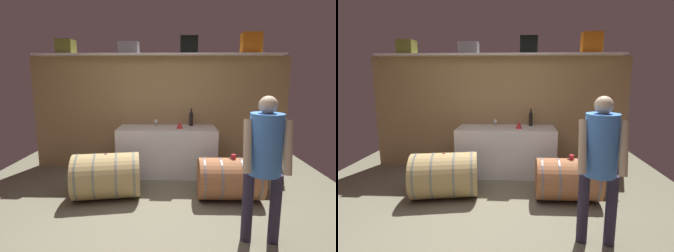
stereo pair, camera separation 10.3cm
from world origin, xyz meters
TOP-DOWN VIEW (x-y plane):
  - ground_plane at (0.00, 0.56)m, footprint 6.01×7.69m
  - back_wall_panel at (0.00, 2.25)m, footprint 4.81×0.10m
  - high_shelf_board at (0.00, 2.10)m, footprint 4.43×0.40m
  - toolcase_olive at (-1.67, 2.10)m, footprint 0.29×0.29m
  - toolcase_grey at (-0.53, 2.10)m, footprint 0.36×0.22m
  - toolcase_black at (0.54, 2.10)m, footprint 0.31×0.24m
  - toolcase_orange at (1.64, 2.10)m, footprint 0.34×0.27m
  - work_cabinet at (0.16, 1.85)m, footprint 1.73×0.67m
  - wine_bottle_dark at (0.60, 2.04)m, footprint 0.07×0.07m
  - wine_glass at (-0.06, 2.03)m, footprint 0.07×0.07m
  - red_funnel at (0.38, 1.78)m, footprint 0.11×0.11m
  - wine_barrel_near at (1.09, 0.86)m, footprint 0.89×0.61m
  - wine_barrel_far at (-0.69, 0.85)m, footprint 1.03×0.80m
  - tasting_cup at (1.13, 0.86)m, footprint 0.06×0.06m
  - winemaker_pouring at (1.21, -0.16)m, footprint 0.48×0.38m

SIDE VIEW (x-z plane):
  - ground_plane at x=0.00m, z-range -0.02..0.00m
  - wine_barrel_near at x=1.09m, z-range 0.00..0.61m
  - wine_barrel_far at x=-0.69m, z-range 0.00..0.67m
  - work_cabinet at x=0.16m, z-range 0.00..0.86m
  - tasting_cup at x=1.13m, z-range 0.61..0.67m
  - red_funnel at x=0.38m, z-range 0.86..0.99m
  - wine_glass at x=-0.06m, z-range 0.88..1.00m
  - winemaker_pouring at x=1.21m, z-range 0.18..1.74m
  - wine_bottle_dark at x=0.60m, z-range 0.84..1.16m
  - back_wall_panel at x=0.00m, z-range 0.00..2.13m
  - high_shelf_board at x=0.00m, z-range 2.13..2.16m
  - toolcase_grey at x=-0.53m, z-range 2.16..2.37m
  - toolcase_olive at x=-1.67m, z-range 2.16..2.41m
  - toolcase_black at x=0.54m, z-range 2.16..2.46m
  - toolcase_orange at x=1.64m, z-range 2.16..2.51m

